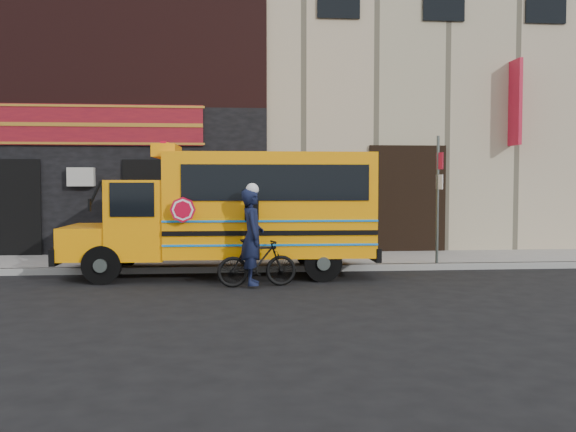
% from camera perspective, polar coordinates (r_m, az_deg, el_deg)
% --- Properties ---
extents(ground, '(120.00, 120.00, 0.00)m').
position_cam_1_polar(ground, '(12.59, -0.37, -6.61)').
color(ground, black).
rests_on(ground, ground).
extents(curb, '(40.00, 0.20, 0.15)m').
position_cam_1_polar(curb, '(15.14, -1.23, -4.69)').
color(curb, gray).
rests_on(curb, ground).
extents(sidewalk, '(40.00, 3.00, 0.15)m').
position_cam_1_polar(sidewalk, '(16.63, -1.60, -4.00)').
color(sidewalk, slate).
rests_on(sidewalk, ground).
extents(building, '(20.00, 10.70, 12.00)m').
position_cam_1_polar(building, '(23.20, -2.78, 12.99)').
color(building, tan).
rests_on(building, sidewalk).
extents(school_bus, '(6.94, 2.45, 2.92)m').
position_cam_1_polar(school_bus, '(14.38, -4.39, 0.63)').
color(school_bus, black).
rests_on(school_bus, ground).
extents(sign_pole, '(0.10, 0.28, 3.22)m').
position_cam_1_polar(sign_pole, '(15.86, 13.18, 1.73)').
color(sign_pole, '#47504B').
rests_on(sign_pole, ground).
extents(bicycle, '(1.66, 0.66, 0.97)m').
position_cam_1_polar(bicycle, '(12.95, -2.77, -4.17)').
color(bicycle, black).
rests_on(bicycle, ground).
extents(cyclist, '(0.48, 0.72, 1.93)m').
position_cam_1_polar(cyclist, '(12.86, -3.19, -2.07)').
color(cyclist, black).
rests_on(cyclist, ground).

